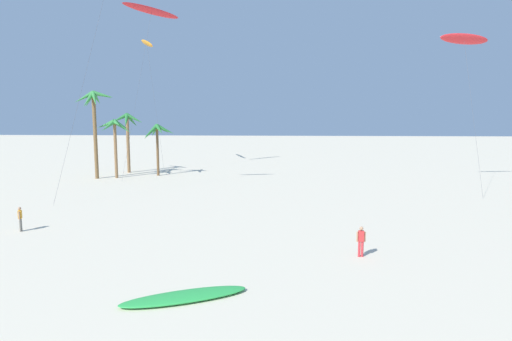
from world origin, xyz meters
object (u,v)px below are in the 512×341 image
(flying_kite_0, at_px, (152,11))
(person_near_left, at_px, (20,218))
(person_foreground_walker, at_px, (361,240))
(flying_kite_4, at_px, (147,43))
(palm_tree_1, at_px, (94,108))
(flying_kite_5, at_px, (464,39))
(palm_tree_3, at_px, (115,129))
(grounded_kite_0, at_px, (185,296))
(palm_tree_0, at_px, (127,125))
(palm_tree_2, at_px, (157,133))

(flying_kite_0, bearing_deg, person_near_left, -90.15)
(flying_kite_0, xyz_separation_m, person_foreground_walker, (21.53, -35.37, -20.27))
(flying_kite_4, bearing_deg, palm_tree_1, -100.60)
(palm_tree_1, relative_size, flying_kite_4, 0.54)
(flying_kite_0, relative_size, flying_kite_5, 1.37)
(palm_tree_3, distance_m, grounded_kite_0, 38.25)
(flying_kite_0, height_order, person_near_left, flying_kite_0)
(palm_tree_1, distance_m, flying_kite_5, 41.52)
(palm_tree_0, xyz_separation_m, flying_kite_5, (38.83, -9.50, 9.11))
(palm_tree_0, bearing_deg, flying_kite_0, 35.21)
(flying_kite_0, distance_m, person_near_left, 37.39)
(palm_tree_3, relative_size, person_foreground_walker, 4.20)
(palm_tree_1, relative_size, flying_kite_0, 0.48)
(flying_kite_4, bearing_deg, grounded_kite_0, -71.61)
(palm_tree_2, xyz_separation_m, palm_tree_3, (-4.52, -2.33, 0.55))
(palm_tree_1, xyz_separation_m, flying_kite_0, (4.97, 7.69, 12.76))
(palm_tree_2, height_order, flying_kite_4, flying_kite_4)
(palm_tree_0, height_order, person_near_left, palm_tree_0)
(palm_tree_1, bearing_deg, palm_tree_3, 15.21)
(grounded_kite_0, bearing_deg, palm_tree_2, 107.39)
(grounded_kite_0, height_order, person_near_left, person_near_left)
(palm_tree_3, height_order, grounded_kite_0, palm_tree_3)
(flying_kite_0, xyz_separation_m, grounded_kite_0, (13.13, -41.38, -21.06))
(palm_tree_1, height_order, person_foreground_walker, palm_tree_1)
(palm_tree_2, distance_m, person_near_left, 27.04)
(palm_tree_1, bearing_deg, grounded_kite_0, -61.74)
(flying_kite_5, relative_size, person_foreground_walker, 9.48)
(palm_tree_0, relative_size, person_near_left, 4.77)
(flying_kite_0, xyz_separation_m, flying_kite_4, (-2.48, 5.60, -3.23))
(palm_tree_3, bearing_deg, flying_kite_4, 88.34)
(palm_tree_0, bearing_deg, palm_tree_3, -87.60)
(palm_tree_0, height_order, flying_kite_0, flying_kite_0)
(flying_kite_4, bearing_deg, palm_tree_0, -94.25)
(palm_tree_2, height_order, flying_kite_5, flying_kite_5)
(flying_kite_4, relative_size, person_foreground_walker, 11.39)
(person_near_left, bearing_deg, flying_kite_4, 93.71)
(palm_tree_0, bearing_deg, person_near_left, -84.19)
(palm_tree_3, distance_m, person_foreground_walker, 37.65)
(palm_tree_1, relative_size, flying_kite_5, 0.65)
(palm_tree_1, distance_m, flying_kite_0, 15.71)
(palm_tree_2, bearing_deg, palm_tree_3, -152.74)
(flying_kite_0, relative_size, flying_kite_4, 1.14)
(person_foreground_walker, bearing_deg, palm_tree_1, 133.76)
(grounded_kite_0, bearing_deg, person_near_left, 142.94)
(palm_tree_1, bearing_deg, person_foreground_walker, -46.24)
(palm_tree_2, height_order, flying_kite_0, flying_kite_0)
(palm_tree_0, bearing_deg, person_foreground_walker, -53.48)
(palm_tree_3, distance_m, flying_kite_0, 17.11)
(flying_kite_4, bearing_deg, flying_kite_0, -66.08)
(palm_tree_0, distance_m, flying_kite_0, 15.42)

